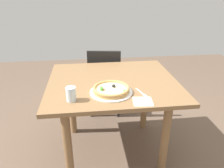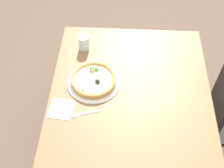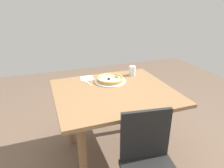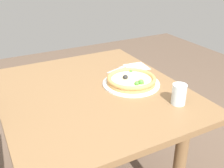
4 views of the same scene
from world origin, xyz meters
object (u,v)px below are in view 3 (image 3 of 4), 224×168
(pizza, at_px, (110,79))
(plate, at_px, (110,81))
(chair_near, at_px, (150,166))
(fork, at_px, (87,83))
(dining_table, at_px, (114,102))
(drinking_glass, at_px, (132,71))
(napkin, at_px, (87,78))

(pizza, bearing_deg, plate, -179.30)
(plate, xyz_separation_m, pizza, (0.00, 0.00, 0.03))
(chair_near, height_order, fork, chair_near)
(dining_table, distance_m, plate, 0.27)
(dining_table, bearing_deg, fork, 125.41)
(fork, bearing_deg, chair_near, 175.41)
(dining_table, height_order, plate, plate)
(dining_table, xyz_separation_m, plate, (0.04, 0.23, 0.13))
(pizza, xyz_separation_m, fork, (-0.24, 0.04, -0.03))
(drinking_glass, height_order, napkin, drinking_glass)
(dining_table, xyz_separation_m, drinking_glass, (0.35, 0.33, 0.18))
(dining_table, distance_m, chair_near, 0.73)
(napkin, bearing_deg, plate, -39.48)
(napkin, bearing_deg, chair_near, -80.90)
(dining_table, xyz_separation_m, fork, (-0.20, 0.28, 0.13))
(chair_near, xyz_separation_m, plate, (0.03, 0.95, 0.30))
(plate, height_order, napkin, plate)
(pizza, height_order, napkin, pizza)
(drinking_glass, relative_size, napkin, 0.77)
(chair_near, distance_m, drinking_glass, 1.15)
(dining_table, xyz_separation_m, chair_near, (0.01, -0.71, -0.17))
(plate, relative_size, fork, 2.06)
(fork, relative_size, napkin, 1.16)
(pizza, relative_size, napkin, 2.06)
(plate, bearing_deg, drinking_glass, 17.09)
(plate, relative_size, drinking_glass, 3.12)
(fork, bearing_deg, napkin, -28.71)
(fork, relative_size, drinking_glass, 1.51)
(chair_near, bearing_deg, drinking_glass, -99.66)
(fork, distance_m, napkin, 0.13)
(plate, bearing_deg, chair_near, -91.91)
(dining_table, height_order, fork, fork)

